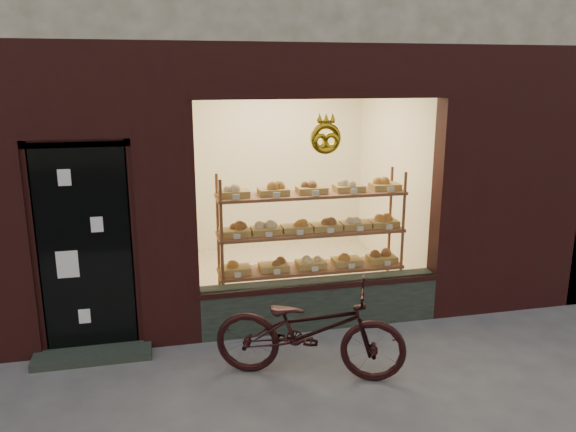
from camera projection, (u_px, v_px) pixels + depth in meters
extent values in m
cube|color=black|center=(320.00, 303.00, 6.35)|extent=(2.70, 0.25, 0.55)
cube|color=black|center=(86.00, 250.00, 5.55)|extent=(0.90, 0.04, 2.15)
cube|color=black|center=(93.00, 355.00, 5.66)|extent=(1.15, 0.35, 0.08)
torus|color=#BA9317|center=(326.00, 138.00, 5.79)|extent=(0.33, 0.07, 0.33)
cube|color=brown|center=(310.00, 307.00, 6.81)|extent=(2.20, 0.45, 0.04)
cube|color=brown|center=(311.00, 268.00, 6.68)|extent=(2.20, 0.45, 0.03)
cube|color=brown|center=(311.00, 232.00, 6.57)|extent=(2.20, 0.45, 0.04)
cube|color=brown|center=(312.00, 194.00, 6.46)|extent=(2.20, 0.45, 0.04)
cylinder|color=brown|center=(222.00, 255.00, 6.19)|extent=(0.04, 0.04, 1.70)
cylinder|color=brown|center=(402.00, 243.00, 6.66)|extent=(0.04, 0.04, 1.70)
cylinder|color=brown|center=(218.00, 245.00, 6.56)|extent=(0.04, 0.04, 1.70)
cylinder|color=brown|center=(389.00, 234.00, 7.03)|extent=(0.04, 0.04, 1.70)
cube|color=tan|center=(236.00, 270.00, 6.48)|extent=(0.34, 0.24, 0.07)
sphere|color=#AB791E|center=(235.00, 263.00, 6.45)|extent=(0.11, 0.11, 0.11)
cube|color=beige|center=(238.00, 275.00, 6.30)|extent=(0.07, 0.01, 0.05)
cube|color=tan|center=(274.00, 267.00, 6.57)|extent=(0.34, 0.24, 0.07)
sphere|color=brown|center=(274.00, 260.00, 6.55)|extent=(0.11, 0.11, 0.11)
cube|color=beige|center=(277.00, 272.00, 6.40)|extent=(0.07, 0.01, 0.05)
cube|color=tan|center=(311.00, 264.00, 6.67)|extent=(0.34, 0.24, 0.07)
sphere|color=#DEC885|center=(311.00, 257.00, 6.65)|extent=(0.11, 0.11, 0.11)
cube|color=beige|center=(315.00, 269.00, 6.50)|extent=(0.07, 0.01, 0.05)
cube|color=tan|center=(347.00, 261.00, 6.77)|extent=(0.34, 0.24, 0.07)
sphere|color=#AB791E|center=(347.00, 254.00, 6.75)|extent=(0.11, 0.11, 0.11)
cube|color=beige|center=(352.00, 266.00, 6.59)|extent=(0.07, 0.01, 0.05)
cube|color=tan|center=(382.00, 259.00, 6.87)|extent=(0.34, 0.24, 0.07)
sphere|color=brown|center=(382.00, 252.00, 6.85)|extent=(0.11, 0.11, 0.11)
cube|color=beige|center=(388.00, 263.00, 6.69)|extent=(0.08, 0.01, 0.05)
cube|color=tan|center=(235.00, 232.00, 6.37)|extent=(0.34, 0.24, 0.07)
sphere|color=brown|center=(235.00, 225.00, 6.34)|extent=(0.11, 0.11, 0.11)
cube|color=beige|center=(237.00, 237.00, 6.19)|extent=(0.07, 0.01, 0.06)
cube|color=tan|center=(266.00, 230.00, 6.44)|extent=(0.34, 0.24, 0.07)
sphere|color=#DEC885|center=(266.00, 223.00, 6.42)|extent=(0.11, 0.11, 0.11)
cube|color=beige|center=(269.00, 235.00, 6.27)|extent=(0.08, 0.01, 0.06)
cube|color=tan|center=(296.00, 228.00, 6.52)|extent=(0.34, 0.24, 0.07)
sphere|color=#AB791E|center=(296.00, 221.00, 6.50)|extent=(0.11, 0.11, 0.11)
cube|color=beige|center=(300.00, 233.00, 6.35)|extent=(0.07, 0.01, 0.06)
cube|color=tan|center=(326.00, 227.00, 6.60)|extent=(0.34, 0.24, 0.07)
sphere|color=brown|center=(326.00, 220.00, 6.58)|extent=(0.11, 0.11, 0.11)
cube|color=beige|center=(331.00, 231.00, 6.42)|extent=(0.07, 0.01, 0.06)
cube|color=tan|center=(355.00, 225.00, 6.68)|extent=(0.34, 0.24, 0.07)
sphere|color=#DEC885|center=(355.00, 218.00, 6.66)|extent=(0.11, 0.11, 0.11)
cube|color=beige|center=(360.00, 229.00, 6.50)|extent=(0.08, 0.01, 0.06)
cube|color=tan|center=(383.00, 223.00, 6.76)|extent=(0.34, 0.24, 0.07)
sphere|color=#AB791E|center=(384.00, 216.00, 6.74)|extent=(0.11, 0.11, 0.11)
cube|color=beige|center=(389.00, 227.00, 6.58)|extent=(0.08, 0.01, 0.06)
cube|color=tan|center=(234.00, 193.00, 6.26)|extent=(0.34, 0.24, 0.07)
sphere|color=#DEC885|center=(234.00, 186.00, 6.23)|extent=(0.11, 0.11, 0.11)
cube|color=beige|center=(236.00, 197.00, 6.08)|extent=(0.07, 0.01, 0.06)
cube|color=tan|center=(273.00, 192.00, 6.35)|extent=(0.34, 0.24, 0.07)
sphere|color=#AB791E|center=(273.00, 184.00, 6.33)|extent=(0.11, 0.11, 0.11)
cube|color=beige|center=(277.00, 195.00, 6.18)|extent=(0.07, 0.01, 0.06)
cube|color=tan|center=(312.00, 190.00, 6.45)|extent=(0.34, 0.24, 0.07)
sphere|color=brown|center=(312.00, 183.00, 6.43)|extent=(0.11, 0.11, 0.11)
cube|color=beige|center=(316.00, 193.00, 6.28)|extent=(0.07, 0.01, 0.06)
cube|color=tan|center=(349.00, 188.00, 6.55)|extent=(0.34, 0.24, 0.07)
sphere|color=#DEC885|center=(349.00, 181.00, 6.53)|extent=(0.11, 0.11, 0.11)
cube|color=beige|center=(354.00, 191.00, 6.37)|extent=(0.07, 0.01, 0.06)
cube|color=tan|center=(385.00, 186.00, 6.65)|extent=(0.34, 0.24, 0.07)
sphere|color=#AB791E|center=(385.00, 179.00, 6.62)|extent=(0.11, 0.11, 0.11)
cube|color=beige|center=(391.00, 189.00, 6.47)|extent=(0.08, 0.01, 0.06)
imported|color=black|center=(310.00, 330.00, 5.25)|extent=(1.90, 1.22, 0.94)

